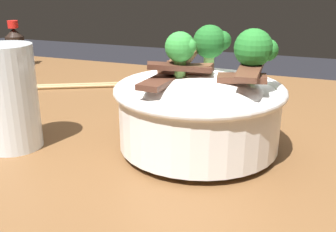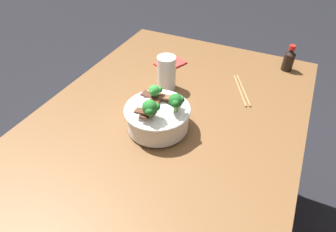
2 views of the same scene
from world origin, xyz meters
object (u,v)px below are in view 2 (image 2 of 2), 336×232
at_px(drinking_glass, 166,75).
at_px(soy_sauce_bottle, 289,59).
at_px(chopsticks_pair, 242,90).
at_px(rice_bowl, 158,114).
at_px(folded_napkin, 170,63).

bearing_deg(drinking_glass, soy_sauce_bottle, 130.30).
xyz_separation_m(chopsticks_pair, soy_sauce_bottle, (-0.24, 0.13, 0.05)).
distance_m(rice_bowl, drinking_glass, 0.24).
distance_m(rice_bowl, soy_sauce_bottle, 0.66).
relative_size(rice_bowl, chopsticks_pair, 1.10).
height_order(drinking_glass, folded_napkin, drinking_glass).
bearing_deg(folded_napkin, rice_bowl, 19.42).
bearing_deg(folded_napkin, soy_sauce_bottle, 109.95).
relative_size(rice_bowl, soy_sauce_bottle, 1.89).
height_order(rice_bowl, chopsticks_pair, rice_bowl).
xyz_separation_m(drinking_glass, soy_sauce_bottle, (-0.34, 0.41, -0.01)).
bearing_deg(rice_bowl, drinking_glass, -161.22).
bearing_deg(drinking_glass, folded_napkin, -159.75).
bearing_deg(rice_bowl, folded_napkin, -160.58).
xyz_separation_m(soy_sauce_bottle, folded_napkin, (0.17, -0.47, -0.04)).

